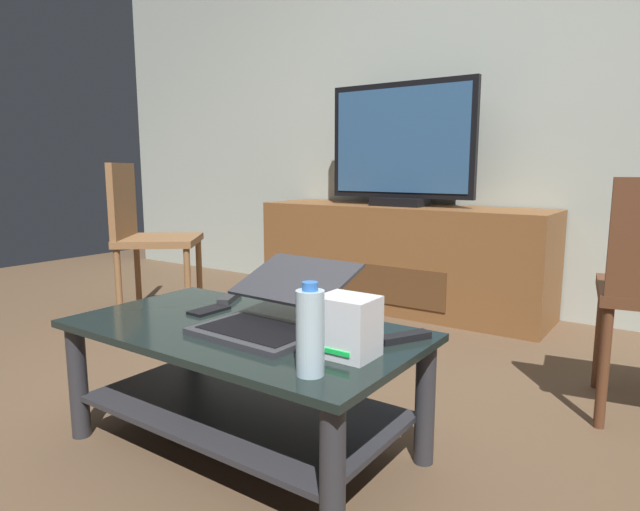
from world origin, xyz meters
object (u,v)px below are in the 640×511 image
(coffee_table, at_px, (243,366))
(tv_remote, at_px, (229,297))
(cell_phone, at_px, (209,310))
(soundbar_remote, at_px, (404,337))
(laptop, at_px, (274,309))
(router_box, at_px, (348,326))
(side_chair, at_px, (145,231))
(media_cabinet, at_px, (400,257))
(water_bottle_near, at_px, (310,332))
(television, at_px, (401,147))

(coffee_table, xyz_separation_m, tv_remote, (-0.27, 0.22, 0.14))
(cell_phone, distance_m, soundbar_remote, 0.69)
(laptop, xyz_separation_m, router_box, (0.31, -0.07, 0.02))
(side_chair, relative_size, router_box, 5.77)
(tv_remote, distance_m, soundbar_remote, 0.74)
(media_cabinet, xyz_separation_m, water_bottle_near, (0.80, -2.08, 0.18))
(media_cabinet, relative_size, soundbar_remote, 11.49)
(media_cabinet, relative_size, router_box, 11.64)
(coffee_table, bearing_deg, cell_phone, 162.70)
(tv_remote, xyz_separation_m, soundbar_remote, (0.74, -0.06, 0.00))
(media_cabinet, xyz_separation_m, cell_phone, (0.19, -1.81, 0.08))
(router_box, bearing_deg, cell_phone, 170.77)
(tv_remote, bearing_deg, coffee_table, -66.03)
(coffee_table, height_order, cell_phone, cell_phone)
(coffee_table, relative_size, router_box, 6.96)
(laptop, bearing_deg, soundbar_remote, 18.78)
(side_chair, distance_m, soundbar_remote, 2.08)
(television, bearing_deg, cell_phone, -84.03)
(coffee_table, height_order, side_chair, side_chair)
(television, xyz_separation_m, soundbar_remote, (0.87, -1.70, -0.60))
(laptop, relative_size, cell_phone, 3.14)
(media_cabinet, relative_size, television, 1.95)
(water_bottle_near, bearing_deg, cell_phone, 156.96)
(side_chair, height_order, cell_phone, side_chair)
(router_box, relative_size, cell_phone, 1.13)
(coffee_table, height_order, media_cabinet, media_cabinet)
(television, bearing_deg, router_box, -66.97)
(router_box, relative_size, water_bottle_near, 0.71)
(coffee_table, height_order, router_box, router_box)
(media_cabinet, xyz_separation_m, router_box, (0.80, -1.91, 0.16))
(television, distance_m, laptop, 1.97)
(coffee_table, xyz_separation_m, router_box, (0.40, -0.03, 0.21))
(water_bottle_near, relative_size, soundbar_remote, 1.40)
(television, relative_size, cell_phone, 6.75)
(television, height_order, soundbar_remote, television)
(water_bottle_near, bearing_deg, tv_remote, 148.02)
(tv_remote, bearing_deg, television, 68.23)
(coffee_table, xyz_separation_m, media_cabinet, (-0.40, 1.88, 0.05))
(media_cabinet, height_order, router_box, media_cabinet)
(laptop, relative_size, router_box, 2.78)
(laptop, height_order, router_box, laptop)
(laptop, height_order, tv_remote, laptop)
(television, relative_size, router_box, 5.98)
(media_cabinet, distance_m, laptop, 1.91)
(television, bearing_deg, coffee_table, -77.86)
(television, bearing_deg, laptop, -74.72)
(coffee_table, bearing_deg, media_cabinet, 102.00)
(water_bottle_near, bearing_deg, media_cabinet, 111.11)
(side_chair, height_order, soundbar_remote, side_chair)
(router_box, relative_size, soundbar_remote, 0.99)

